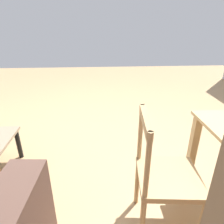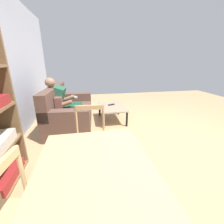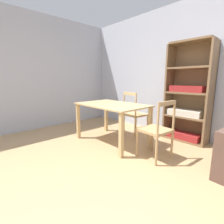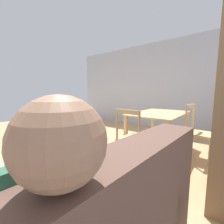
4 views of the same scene
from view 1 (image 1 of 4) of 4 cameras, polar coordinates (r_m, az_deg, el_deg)
ground_plane at (r=2.83m, az=-5.54°, el=-6.41°), size 9.11×9.11×0.00m
dining_chair_facing_couch at (r=1.51m, az=14.64°, el=-17.31°), size 0.46×0.46×0.92m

